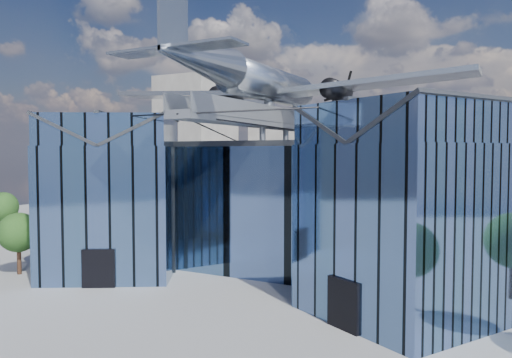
% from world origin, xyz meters
% --- Properties ---
extents(ground_plane, '(120.00, 120.00, 0.00)m').
position_xyz_m(ground_plane, '(0.00, 0.00, 0.00)').
color(ground_plane, gray).
extents(museum, '(32.88, 24.50, 17.60)m').
position_xyz_m(museum, '(0.00, 5.82, 5.54)').
color(museum, '#4C6B9B').
rests_on(museum, ground).
extents(bg_towers, '(77.00, 24.50, 26.00)m').
position_xyz_m(bg_towers, '(1.45, 50.49, 10.01)').
color(bg_towers, gray).
rests_on(bg_towers, ground).
extents(tree_plaza_w, '(3.87, 3.87, 4.61)m').
position_xyz_m(tree_plaza_w, '(-16.49, -4.52, 3.12)').
color(tree_plaza_w, '#311E13').
rests_on(tree_plaza_w, ground).
extents(tree_side_w, '(3.53, 3.53, 4.90)m').
position_xyz_m(tree_side_w, '(-31.65, 4.94, 3.32)').
color(tree_side_w, '#311E13').
rests_on(tree_side_w, ground).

